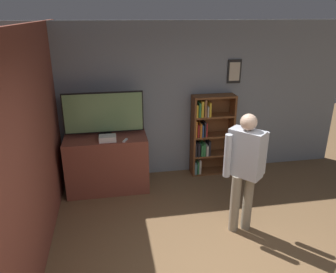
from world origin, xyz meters
TOP-DOWN VIEW (x-y plane):
  - wall_back at (0.00, 3.17)m, footprint 6.14×0.09m
  - wall_side_brick at (-2.10, 1.57)m, footprint 0.06×4.74m
  - tv_ledge at (-1.31, 2.72)m, footprint 1.32×0.66m
  - television at (-1.31, 2.78)m, footprint 1.26×0.22m
  - game_console at (-1.27, 2.53)m, footprint 0.26×0.18m
  - remote_loose at (-1.00, 2.48)m, footprint 0.09×0.14m
  - bookshelf at (0.51, 2.99)m, footprint 0.75×0.28m
  - person at (0.46, 1.25)m, footprint 0.58×0.47m

SIDE VIEW (x-z plane):
  - tv_ledge at x=-1.31m, z-range 0.00..0.93m
  - bookshelf at x=0.51m, z-range 0.00..1.48m
  - remote_loose at x=-1.00m, z-range 0.93..0.95m
  - game_console at x=-1.27m, z-range 0.93..1.02m
  - person at x=0.46m, z-range 0.15..1.82m
  - television at x=-1.31m, z-range 0.95..1.67m
  - wall_side_brick at x=-2.10m, z-range 0.00..2.70m
  - wall_back at x=0.00m, z-range 0.00..2.70m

